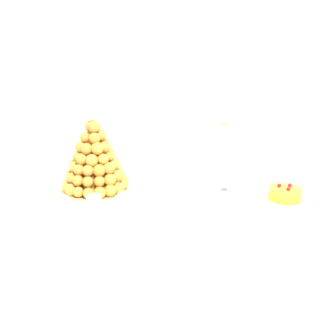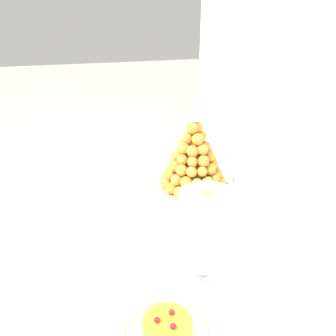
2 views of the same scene
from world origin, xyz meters
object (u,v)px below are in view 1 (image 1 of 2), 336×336
dessert_cup_left (25,209)px  macaron_goblet (226,149)px  dessert_cup_centre (94,204)px  wine_glass (88,147)px  fruit_tart_plate (285,196)px  dessert_cup_mid_right (127,201)px  serving_tray (95,198)px  dessert_cup_right (164,200)px  dessert_cup_mid_left (61,208)px  croquembouche (95,161)px

dessert_cup_left → macaron_goblet: size_ratio=0.24×
dessert_cup_centre → wine_glass: wine_glass is taller
fruit_tart_plate → wine_glass: 0.76m
wine_glass → dessert_cup_left: bearing=-119.7°
dessert_cup_mid_right → macaron_goblet: 0.40m
serving_tray → dessert_cup_left: (-0.21, -0.11, 0.03)m
dessert_cup_left → dessert_cup_right: size_ratio=1.04×
dessert_cup_mid_left → croquembouche: bearing=59.9°
serving_tray → fruit_tart_plate: bearing=-13.3°
dessert_cup_mid_right → fruit_tart_plate: bearing=-4.7°
dessert_cup_mid_left → macaron_goblet: macaron_goblet is taller
croquembouche → macaron_goblet: croquembouche is taller
croquembouche → dessert_cup_mid_left: (-0.11, -0.19, -0.09)m
serving_tray → wine_glass: size_ratio=3.42×
dessert_cup_left → croquembouche: bearing=39.2°
serving_tray → dessert_cup_mid_left: 0.17m
dessert_cup_mid_left → dessert_cup_centre: bearing=8.4°
dessert_cup_mid_right → macaron_goblet: (0.36, 0.09, 0.13)m
serving_tray → fruit_tart_plate: 0.65m
croquembouche → wine_glass: (-0.02, 0.17, 0.01)m
dessert_cup_centre → dessert_cup_right: same height
dessert_cup_mid_right → macaron_goblet: size_ratio=0.22×
croquembouche → wine_glass: size_ratio=1.72×
fruit_tart_plate → wine_glass: bearing=149.1°
dessert_cup_left → dessert_cup_centre: dessert_cup_left is taller
serving_tray → dessert_cup_left: size_ratio=9.05×
dessert_cup_centre → wine_glass: (-0.01, 0.35, 0.09)m
dessert_cup_centre → fruit_tart_plate: fruit_tart_plate is taller
serving_tray → croquembouche: size_ratio=1.99×
croquembouche → serving_tray: bearing=-96.8°
fruit_tart_plate → croquembouche: bearing=160.8°
dessert_cup_left → dessert_cup_right: (0.43, -0.01, -0.00)m
dessert_cup_mid_left → dessert_cup_right: size_ratio=0.95×
croquembouche → macaron_goblet: (0.46, -0.09, 0.04)m
dessert_cup_left → fruit_tart_plate: 0.85m
macaron_goblet → wine_glass: size_ratio=1.58×
serving_tray → dessert_cup_centre: bearing=-92.0°
dessert_cup_mid_right → macaron_goblet: macaron_goblet is taller
dessert_cup_right → wine_glass: (-0.23, 0.36, 0.09)m
dessert_cup_left → macaron_goblet: 0.69m
dessert_cup_centre → wine_glass: 0.36m
wine_glass → serving_tray: bearing=-86.9°
dessert_cup_left → fruit_tart_plate: size_ratio=0.32×
dessert_cup_right → macaron_goblet: 0.30m
fruit_tart_plate → wine_glass: wine_glass is taller
dessert_cup_centre → dessert_cup_right: bearing=-3.6°
macaron_goblet → dessert_cup_mid_left: bearing=-169.1°
dessert_cup_mid_right → fruit_tart_plate: 0.54m
serving_tray → macaron_goblet: bearing=-2.1°
dessert_cup_mid_left → macaron_goblet: 0.59m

